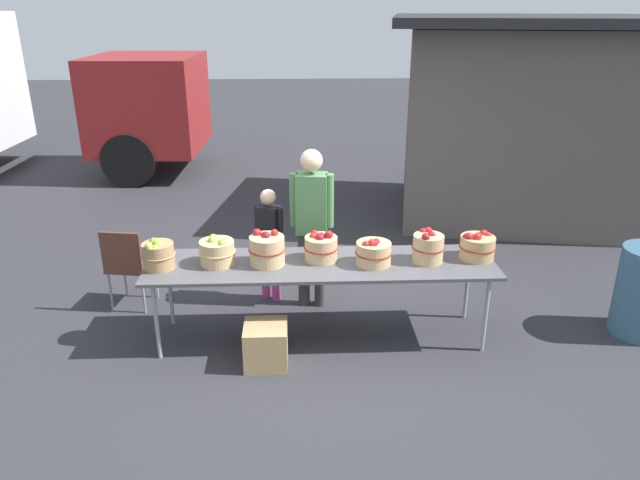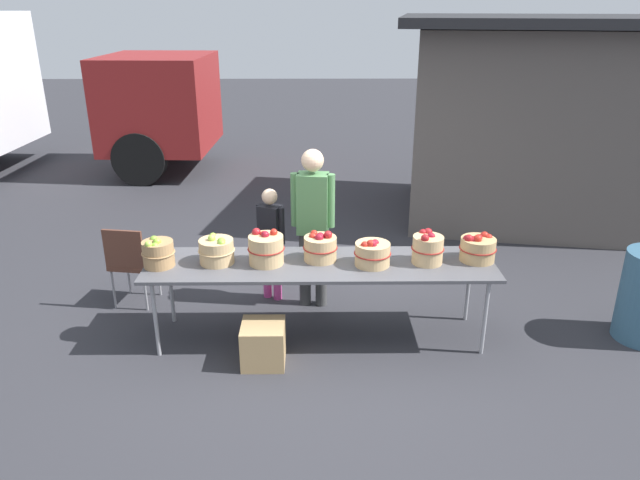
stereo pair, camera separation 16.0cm
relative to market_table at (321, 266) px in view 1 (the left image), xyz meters
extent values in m
plane|color=#2D2D33|center=(0.00, 0.00, -0.72)|extent=(40.00, 40.00, 0.00)
cube|color=#4C4C51|center=(0.00, 0.00, 0.02)|extent=(3.10, 0.76, 0.03)
cylinder|color=#99999E|center=(-1.43, -0.30, -0.36)|extent=(0.04, 0.04, 0.72)
cylinder|color=#99999E|center=(1.43, -0.30, -0.36)|extent=(0.04, 0.04, 0.72)
cylinder|color=#99999E|center=(-1.43, 0.30, -0.36)|extent=(0.04, 0.04, 0.72)
cylinder|color=#99999E|center=(1.43, 0.30, -0.36)|extent=(0.04, 0.04, 0.72)
cylinder|color=#A87F51|center=(-1.42, -0.04, 0.15)|extent=(0.27, 0.27, 0.23)
torus|color=#A87F51|center=(-1.42, -0.04, 0.16)|extent=(0.29, 0.29, 0.01)
sphere|color=#9EC647|center=(-1.47, -0.13, 0.27)|extent=(0.07, 0.07, 0.07)
sphere|color=#8CB738|center=(-1.41, -0.06, 0.27)|extent=(0.07, 0.07, 0.07)
sphere|color=#7AA833|center=(-1.42, -0.12, 0.25)|extent=(0.07, 0.07, 0.07)
sphere|color=#7AA833|center=(-1.46, 0.03, 0.25)|extent=(0.07, 0.07, 0.07)
sphere|color=#8CB738|center=(-1.42, -0.04, 0.26)|extent=(0.08, 0.08, 0.08)
cylinder|color=tan|center=(-0.92, 0.02, 0.14)|extent=(0.30, 0.30, 0.22)
torus|color=tan|center=(-0.92, 0.02, 0.15)|extent=(0.32, 0.32, 0.01)
sphere|color=#9EC647|center=(-0.95, 0.02, 0.27)|extent=(0.07, 0.07, 0.07)
sphere|color=#7AA833|center=(-0.87, 0.00, 0.24)|extent=(0.08, 0.08, 0.08)
sphere|color=#8CB738|center=(-0.96, 0.13, 0.24)|extent=(0.07, 0.07, 0.07)
sphere|color=#7AA833|center=(-0.86, -0.05, 0.25)|extent=(0.07, 0.07, 0.07)
cylinder|color=tan|center=(-0.48, 0.00, 0.16)|extent=(0.31, 0.31, 0.26)
torus|color=maroon|center=(-0.48, 0.00, 0.18)|extent=(0.33, 0.33, 0.01)
sphere|color=#B22319|center=(-0.41, 0.04, 0.31)|extent=(0.07, 0.07, 0.07)
sphere|color=maroon|center=(-0.48, 0.00, 0.31)|extent=(0.07, 0.07, 0.07)
sphere|color=#B22319|center=(-0.50, 0.05, 0.29)|extent=(0.08, 0.08, 0.08)
sphere|color=maroon|center=(-0.56, 0.06, 0.30)|extent=(0.08, 0.08, 0.08)
cylinder|color=tan|center=(0.00, 0.07, 0.14)|extent=(0.29, 0.29, 0.22)
torus|color=maroon|center=(0.00, 0.07, 0.15)|extent=(0.31, 0.31, 0.01)
sphere|color=maroon|center=(-0.01, 0.04, 0.26)|extent=(0.08, 0.08, 0.08)
sphere|color=maroon|center=(0.07, 0.07, 0.28)|extent=(0.08, 0.08, 0.08)
sphere|color=#B22319|center=(-0.07, 0.08, 0.25)|extent=(0.07, 0.07, 0.07)
sphere|color=#B22319|center=(-0.06, 0.14, 0.26)|extent=(0.06, 0.06, 0.06)
sphere|color=maroon|center=(0.00, 0.07, 0.26)|extent=(0.07, 0.07, 0.07)
cylinder|color=tan|center=(0.46, -0.04, 0.14)|extent=(0.31, 0.31, 0.20)
torus|color=maroon|center=(0.46, -0.04, 0.15)|extent=(0.33, 0.33, 0.01)
sphere|color=maroon|center=(0.48, -0.02, 0.23)|extent=(0.07, 0.07, 0.07)
sphere|color=maroon|center=(0.44, -0.06, 0.23)|extent=(0.07, 0.07, 0.07)
sphere|color=#B22319|center=(0.38, -0.09, 0.24)|extent=(0.07, 0.07, 0.07)
sphere|color=#B22319|center=(0.43, -0.08, 0.25)|extent=(0.08, 0.08, 0.08)
sphere|color=maroon|center=(0.45, -0.08, 0.25)|extent=(0.08, 0.08, 0.08)
cylinder|color=tan|center=(0.95, 0.00, 0.16)|extent=(0.27, 0.27, 0.25)
torus|color=maroon|center=(0.95, 0.00, 0.17)|extent=(0.29, 0.29, 0.01)
sphere|color=maroon|center=(0.96, 0.11, 0.28)|extent=(0.08, 0.08, 0.08)
sphere|color=maroon|center=(0.92, 0.10, 0.28)|extent=(0.07, 0.07, 0.07)
sphere|color=maroon|center=(0.90, -0.08, 0.30)|extent=(0.07, 0.07, 0.07)
sphere|color=maroon|center=(0.97, 0.01, 0.28)|extent=(0.07, 0.07, 0.07)
cylinder|color=tan|center=(1.41, 0.05, 0.14)|extent=(0.31, 0.31, 0.21)
torus|color=maroon|center=(1.41, 0.05, 0.15)|extent=(0.33, 0.33, 0.01)
sphere|color=#B22319|center=(1.48, 0.12, 0.24)|extent=(0.08, 0.08, 0.08)
sphere|color=maroon|center=(1.41, 0.05, 0.25)|extent=(0.06, 0.06, 0.06)
sphere|color=maroon|center=(1.31, 0.02, 0.25)|extent=(0.08, 0.08, 0.08)
sphere|color=maroon|center=(1.30, 0.06, 0.24)|extent=(0.07, 0.07, 0.07)
sphere|color=#B22319|center=(1.51, 0.10, 0.23)|extent=(0.07, 0.07, 0.07)
sphere|color=maroon|center=(1.34, 0.02, 0.24)|extent=(0.08, 0.08, 0.08)
sphere|color=#B22319|center=(1.38, 0.01, 0.26)|extent=(0.08, 0.08, 0.08)
cylinder|color=#3F3F3F|center=(0.02, 0.63, -0.32)|extent=(0.12, 0.12, 0.80)
cylinder|color=#3F3F3F|center=(-0.15, 0.65, -0.32)|extent=(0.12, 0.12, 0.80)
cube|color=#4C7F4C|center=(-0.07, 0.64, 0.38)|extent=(0.32, 0.25, 0.60)
sphere|color=beige|center=(-0.07, 0.64, 0.80)|extent=(0.22, 0.22, 0.22)
cylinder|color=#4C7F4C|center=(0.11, 0.62, 0.41)|extent=(0.08, 0.08, 0.53)
cylinder|color=#4C7F4C|center=(-0.24, 0.66, 0.41)|extent=(0.08, 0.08, 0.53)
cylinder|color=#CC3F8C|center=(-0.44, 0.76, -0.42)|extent=(0.09, 0.09, 0.58)
cylinder|color=#CC3F8C|center=(-0.55, 0.81, -0.42)|extent=(0.09, 0.09, 0.58)
cube|color=black|center=(-0.49, 0.79, 0.09)|extent=(0.27, 0.24, 0.44)
sphere|color=beige|center=(-0.49, 0.79, 0.40)|extent=(0.16, 0.16, 0.16)
cylinder|color=black|center=(-0.38, 0.73, 0.11)|extent=(0.06, 0.06, 0.39)
cylinder|color=black|center=(-0.61, 0.84, 0.11)|extent=(0.06, 0.06, 0.39)
cube|color=maroon|center=(-2.80, 5.95, 0.53)|extent=(1.87, 2.16, 1.60)
cube|color=black|center=(-1.95, 5.92, 0.85)|extent=(0.10, 1.76, 0.80)
cylinder|color=black|center=(-2.93, 6.91, -0.27)|extent=(0.91, 0.31, 0.90)
cylinder|color=black|center=(-3.00, 5.01, -0.27)|extent=(0.91, 0.31, 0.90)
cube|color=#59514C|center=(2.88, 3.41, 0.58)|extent=(3.38, 2.90, 2.60)
cube|color=#262628|center=(2.88, 3.41, 1.96)|extent=(3.96, 3.48, 0.12)
cube|color=white|center=(3.10, 2.22, 0.78)|extent=(1.38, 0.29, 0.90)
cube|color=brown|center=(-1.89, 0.72, -0.28)|extent=(0.46, 0.46, 0.04)
cube|color=brown|center=(-1.92, 0.54, -0.06)|extent=(0.40, 0.09, 0.40)
cylinder|color=gray|center=(-1.70, 0.86, -0.51)|extent=(0.02, 0.02, 0.42)
cylinder|color=gray|center=(-2.03, 0.91, -0.51)|extent=(0.02, 0.02, 0.42)
cylinder|color=gray|center=(-1.75, 0.53, -0.51)|extent=(0.02, 0.02, 0.42)
cylinder|color=gray|center=(-2.09, 0.58, -0.51)|extent=(0.02, 0.02, 0.42)
cube|color=tan|center=(-0.49, -0.42, -0.53)|extent=(0.37, 0.37, 0.37)
camera|label=1|loc=(-0.21, -4.81, 2.19)|focal=33.29mm
camera|label=2|loc=(-0.05, -4.81, 2.19)|focal=33.29mm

